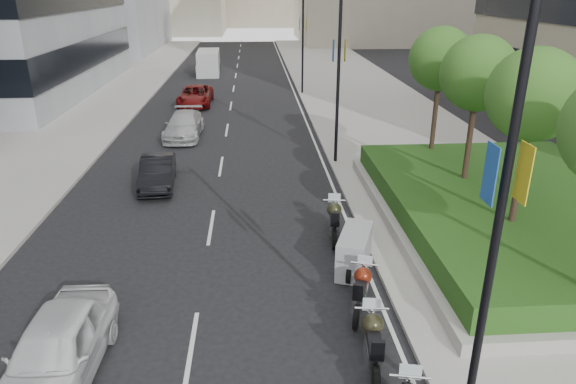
{
  "coord_description": "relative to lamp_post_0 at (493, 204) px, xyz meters",
  "views": [
    {
      "loc": [
        0.21,
        -6.59,
        8.44
      ],
      "look_at": [
        1.3,
        9.35,
        2.0
      ],
      "focal_mm": 32.0,
      "sensor_mm": 36.0,
      "label": 1
    }
  ],
  "objects": [
    {
      "name": "sidewalk_right",
      "position": [
        4.86,
        29.0,
        -4.99
      ],
      "size": [
        10.0,
        100.0,
        0.15
      ],
      "primitive_type": "cube",
      "color": "#9E9B93",
      "rests_on": "ground"
    },
    {
      "name": "sidewalk_left",
      "position": [
        -16.14,
        29.0,
        -4.99
      ],
      "size": [
        8.0,
        100.0,
        0.15
      ],
      "primitive_type": "cube",
      "color": "#9E9B93",
      "rests_on": "ground"
    },
    {
      "name": "lane_edge",
      "position": [
        -0.44,
        29.0,
        -5.06
      ],
      "size": [
        0.12,
        100.0,
        0.01
      ],
      "primitive_type": "cube",
      "color": "silver",
      "rests_on": "ground"
    },
    {
      "name": "lane_centre",
      "position": [
        -5.64,
        29.0,
        -5.06
      ],
      "size": [
        0.12,
        100.0,
        0.01
      ],
      "primitive_type": "cube",
      "color": "silver",
      "rests_on": "ground"
    },
    {
      "name": "planter",
      "position": [
        5.86,
        9.0,
        -4.72
      ],
      "size": [
        10.0,
        14.0,
        0.4
      ],
      "primitive_type": "cube",
      "color": "#9F9C94",
      "rests_on": "sidewalk_right"
    },
    {
      "name": "hedge",
      "position": [
        5.86,
        9.0,
        -4.12
      ],
      "size": [
        9.4,
        13.4,
        0.8
      ],
      "primitive_type": "cube",
      "color": "#184413",
      "rests_on": "planter"
    },
    {
      "name": "tree_1",
      "position": [
        4.36,
        7.0,
        0.36
      ],
      "size": [
        2.8,
        2.8,
        6.3
      ],
      "color": "#332319",
      "rests_on": "planter"
    },
    {
      "name": "tree_2",
      "position": [
        4.36,
        11.0,
        0.36
      ],
      "size": [
        2.8,
        2.8,
        6.3
      ],
      "color": "#332319",
      "rests_on": "planter"
    },
    {
      "name": "tree_3",
      "position": [
        4.36,
        15.0,
        0.36
      ],
      "size": [
        2.8,
        2.8,
        6.3
      ],
      "color": "#332319",
      "rests_on": "planter"
    },
    {
      "name": "lamp_post_0",
      "position": [
        0.0,
        0.0,
        0.0
      ],
      "size": [
        2.34,
        0.45,
        9.0
      ],
      "color": "black",
      "rests_on": "ground"
    },
    {
      "name": "lamp_post_1",
      "position": [
        0.0,
        17.0,
        0.0
      ],
      "size": [
        2.34,
        0.45,
        9.0
      ],
      "color": "black",
      "rests_on": "ground"
    },
    {
      "name": "lamp_post_2",
      "position": [
        0.0,
        35.0,
        0.0
      ],
      "size": [
        2.34,
        0.45,
        9.0
      ],
      "color": "black",
      "rests_on": "ground"
    },
    {
      "name": "motorcycle_3",
      "position": [
        -1.27,
        2.12,
        -4.41
      ],
      "size": [
        0.82,
        2.47,
        1.23
      ],
      "rotation": [
        0.0,
        0.0,
        1.45
      ],
      "color": "black",
      "rests_on": "ground"
    },
    {
      "name": "motorcycle_4",
      "position": [
        -1.08,
        4.41,
        -4.44
      ],
      "size": [
        1.0,
        2.25,
        1.16
      ],
      "rotation": [
        0.0,
        0.0,
        1.24
      ],
      "color": "black",
      "rests_on": "ground"
    },
    {
      "name": "motorcycle_5",
      "position": [
        -0.86,
        6.58,
        -4.42
      ],
      "size": [
        1.52,
        2.29,
        1.29
      ],
      "rotation": [
        0.0,
        0.0,
        1.23
      ],
      "color": "black",
      "rests_on": "ground"
    },
    {
      "name": "motorcycle_6",
      "position": [
        -1.16,
        8.88,
        -4.41
      ],
      "size": [
        0.82,
        2.45,
        1.22
      ],
      "rotation": [
        0.0,
        0.0,
        1.44
      ],
      "color": "black",
      "rests_on": "ground"
    },
    {
      "name": "car_a",
      "position": [
        -8.52,
        2.16,
        -4.29
      ],
      "size": [
        1.96,
        4.63,
        1.56
      ],
      "primitive_type": "imported",
      "rotation": [
        0.0,
        0.0,
        -0.03
      ],
      "color": "white",
      "rests_on": "ground"
    },
    {
      "name": "car_b",
      "position": [
        -8.31,
        14.4,
        -4.4
      ],
      "size": [
        1.75,
        4.16,
        1.34
      ],
      "primitive_type": "imported",
      "rotation": [
        0.0,
        0.0,
        0.08
      ],
      "color": "black",
      "rests_on": "ground"
    },
    {
      "name": "car_c",
      "position": [
        -8.09,
        22.57,
        -4.34
      ],
      "size": [
        2.15,
        5.03,
        1.45
      ],
      "primitive_type": "imported",
      "rotation": [
        0.0,
        0.0,
        -0.02
      ],
      "color": "#B1B1B3",
      "rests_on": "ground"
    },
    {
      "name": "car_d",
      "position": [
        -8.3,
        31.45,
        -4.34
      ],
      "size": [
        2.45,
        5.23,
        1.45
      ],
      "primitive_type": "imported",
      "rotation": [
        0.0,
        0.0,
        -0.01
      ],
      "color": "#620B0B",
      "rests_on": "ground"
    },
    {
      "name": "delivery_van",
      "position": [
        -8.38,
        45.88,
        -3.97
      ],
      "size": [
        2.3,
        5.65,
        2.34
      ],
      "rotation": [
        0.0,
        0.0,
        0.03
      ],
      "color": "silver",
      "rests_on": "ground"
    }
  ]
}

